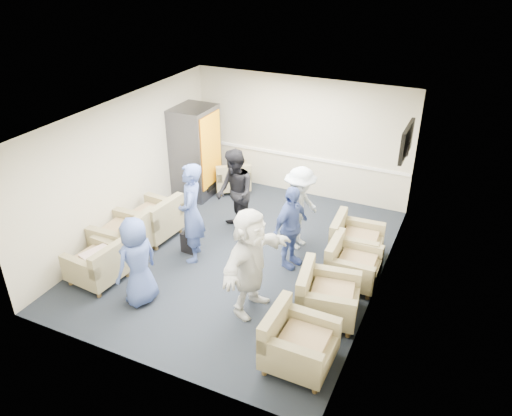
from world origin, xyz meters
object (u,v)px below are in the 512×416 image
at_px(armchair_right_far, 353,242).
at_px(person_front_right, 250,262).
at_px(person_back_left, 235,193).
at_px(person_mid_left, 191,213).
at_px(armchair_left_mid, 126,237).
at_px(person_mid_right, 290,228).
at_px(armchair_right_midfar, 350,265).
at_px(person_back_right, 299,208).
at_px(armchair_right_near, 295,344).
at_px(armchair_right_midnear, 324,298).
at_px(vending_machine, 195,152).
at_px(person_front_left, 137,262).
at_px(armchair_left_near, 99,265).
at_px(armchair_left_far, 155,220).
at_px(armchair_corner, 232,178).

relative_size(armchair_right_far, person_front_right, 0.51).
bearing_deg(person_back_left, person_mid_left, -59.01).
bearing_deg(armchair_left_mid, person_mid_right, 107.47).
height_order(armchair_right_midfar, person_mid_right, person_mid_right).
relative_size(armchair_right_far, person_back_right, 0.56).
xyz_separation_m(armchair_right_near, person_mid_right, (-0.95, 2.22, 0.42)).
height_order(armchair_right_midnear, person_front_right, person_front_right).
relative_size(armchair_right_near, person_front_right, 0.51).
bearing_deg(armchair_left_mid, armchair_right_far, 112.04).
height_order(armchair_right_near, person_front_right, person_front_right).
relative_size(armchair_right_midnear, vending_machine, 0.50).
bearing_deg(person_front_left, person_mid_right, 151.84).
height_order(armchair_right_near, armchair_right_midnear, armchair_right_midnear).
relative_size(armchair_left_near, armchair_left_far, 0.90).
xyz_separation_m(armchair_left_near, person_mid_right, (2.76, 1.84, 0.45)).
bearing_deg(person_back_left, person_front_right, -12.04).
distance_m(armchair_left_far, armchair_right_midfar, 3.89).
bearing_deg(armchair_right_midfar, armchair_left_far, 90.95).
relative_size(armchair_right_near, armchair_right_midfar, 1.05).
relative_size(armchair_left_mid, armchair_right_far, 1.02).
bearing_deg(person_front_left, person_mid_left, -170.34).
height_order(armchair_left_near, person_front_left, person_front_left).
relative_size(person_front_left, person_back_right, 0.93).
xyz_separation_m(armchair_right_near, person_front_left, (-2.77, 0.25, 0.40)).
bearing_deg(armchair_right_far, person_mid_right, 121.21).
height_order(armchair_left_near, armchair_right_near, armchair_right_near).
relative_size(armchair_left_far, person_back_left, 0.57).
bearing_deg(person_front_right, armchair_right_midnear, -65.45).
xyz_separation_m(armchair_left_far, person_back_left, (1.36, 0.82, 0.51)).
bearing_deg(person_mid_left, armchair_right_midfar, 74.88).
xyz_separation_m(armchair_left_far, person_mid_right, (2.76, 0.20, 0.41)).
height_order(armchair_left_near, armchair_corner, armchair_left_near).
bearing_deg(armchair_left_mid, person_mid_left, 109.18).
xyz_separation_m(armchair_left_mid, armchair_corner, (0.53, 3.24, -0.05)).
bearing_deg(person_back_left, armchair_corner, 164.31).
bearing_deg(armchair_right_midfar, person_back_left, 73.98).
bearing_deg(person_mid_right, person_back_left, 82.73).
xyz_separation_m(armchair_right_near, person_mid_left, (-2.65, 1.69, 0.58)).
relative_size(person_back_left, person_front_right, 0.98).
relative_size(person_back_left, person_mid_right, 1.13).
bearing_deg(armchair_left_near, armchair_right_midnear, 106.67).
xyz_separation_m(armchair_left_near, armchair_right_near, (3.71, -0.38, 0.03)).
relative_size(vending_machine, person_front_right, 1.15).
bearing_deg(person_back_left, armchair_right_near, -4.93).
relative_size(armchair_right_midfar, person_mid_left, 0.46).
xyz_separation_m(person_back_right, person_mid_right, (0.08, -0.66, -0.04)).
bearing_deg(armchair_corner, armchair_left_near, 49.97).
relative_size(armchair_left_near, armchair_right_far, 0.98).
distance_m(armchair_left_far, person_mid_left, 1.25).
bearing_deg(armchair_right_midfar, armchair_right_far, 9.80).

